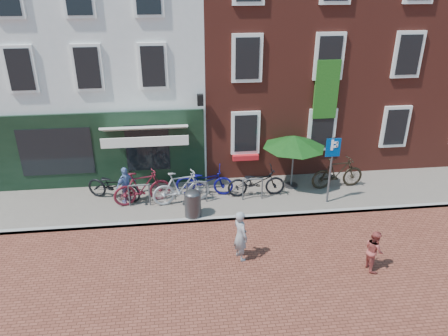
{
  "coord_description": "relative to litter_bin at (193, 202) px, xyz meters",
  "views": [
    {
      "loc": [
        -2.12,
        -12.18,
        7.64
      ],
      "look_at": [
        -0.53,
        1.21,
        1.39
      ],
      "focal_mm": 34.39,
      "sensor_mm": 36.0,
      "label": 1
    }
  ],
  "objects": [
    {
      "name": "parking_sign",
      "position": [
        4.8,
        0.38,
        1.16
      ],
      "size": [
        0.5,
        0.08,
        2.46
      ],
      "color": "#4C4C4F",
      "rests_on": "sidewalk"
    },
    {
      "name": "building_brick_mid",
      "position": [
        3.68,
        6.7,
        4.38
      ],
      "size": [
        6.0,
        8.0,
        10.0
      ],
      "primitive_type": "cube",
      "color": "maroon",
      "rests_on": "ground"
    },
    {
      "name": "bicycle_1",
      "position": [
        -1.7,
        1.1,
        0.09
      ],
      "size": [
        2.12,
        1.06,
        1.22
      ],
      "primitive_type": "imported",
      "rotation": [
        0.0,
        0.0,
        1.82
      ],
      "color": "maroon",
      "rests_on": "sidewalk"
    },
    {
      "name": "cafe_person",
      "position": [
        -2.27,
        1.2,
        0.16
      ],
      "size": [
        0.83,
        0.76,
        1.36
      ],
      "primitive_type": "imported",
      "rotation": [
        0.0,
        0.0,
        3.83
      ],
      "color": "#6A87C1",
      "rests_on": "sidewalk"
    },
    {
      "name": "bicycle_5",
      "position": [
        5.52,
        1.43,
        0.09
      ],
      "size": [
        2.08,
        0.75,
        1.22
      ],
      "primitive_type": "imported",
      "rotation": [
        0.0,
        0.0,
        1.66
      ],
      "color": "black",
      "rests_on": "sidewalk"
    },
    {
      "name": "bicycle_0",
      "position": [
        -2.74,
        1.49,
        0.03
      ],
      "size": [
        2.21,
        1.53,
        1.1
      ],
      "primitive_type": "imported",
      "rotation": [
        0.0,
        0.0,
        1.15
      ],
      "color": "black",
      "rests_on": "sidewalk"
    },
    {
      "name": "building_brick_right",
      "position": [
        9.68,
        6.7,
        4.38
      ],
      "size": [
        6.0,
        8.0,
        10.0
      ],
      "primitive_type": "cube",
      "color": "maroon",
      "rests_on": "ground"
    },
    {
      "name": "boy",
      "position": [
        4.83,
        -3.26,
        -0.02
      ],
      "size": [
        0.46,
        0.59,
        1.21
      ],
      "primitive_type": "imported",
      "rotation": [
        0.0,
        0.0,
        1.58
      ],
      "color": "#9F413B",
      "rests_on": "ground"
    },
    {
      "name": "bicycle_3",
      "position": [
        -0.35,
        0.93,
        0.09
      ],
      "size": [
        2.1,
        0.91,
        1.22
      ],
      "primitive_type": "imported",
      "rotation": [
        0.0,
        0.0,
        1.74
      ],
      "color": "#99999B",
      "rests_on": "sidewalk"
    },
    {
      "name": "sidewalk",
      "position": [
        2.68,
        1.2,
        -0.57
      ],
      "size": [
        24.0,
        3.0,
        0.1
      ],
      "primitive_type": "cube",
      "color": "slate",
      "rests_on": "ground"
    },
    {
      "name": "ground",
      "position": [
        1.68,
        -0.3,
        -0.62
      ],
      "size": [
        80.0,
        80.0,
        0.0
      ],
      "primitive_type": "plane",
      "color": "brown"
    },
    {
      "name": "bicycle_4",
      "position": [
        2.37,
        1.17,
        0.03
      ],
      "size": [
        2.1,
        0.74,
        1.1
      ],
      "primitive_type": "imported",
      "rotation": [
        0.0,
        0.0,
        1.57
      ],
      "color": "black",
      "rests_on": "sidewalk"
    },
    {
      "name": "building_stucco",
      "position": [
        -3.32,
        6.7,
        3.88
      ],
      "size": [
        8.0,
        8.0,
        9.0
      ],
      "primitive_type": "cube",
      "color": "silver",
      "rests_on": "ground"
    },
    {
      "name": "litter_bin",
      "position": [
        0.0,
        0.0,
        0.0
      ],
      "size": [
        0.55,
        0.55,
        1.02
      ],
      "color": "#3D3D40",
      "rests_on": "sidewalk"
    },
    {
      "name": "woman",
      "position": [
        1.24,
        -2.36,
        0.15
      ],
      "size": [
        0.57,
        0.67,
        1.55
      ],
      "primitive_type": "imported",
      "rotation": [
        0.0,
        0.0,
        1.98
      ],
      "color": "gray",
      "rests_on": "ground"
    },
    {
      "name": "bicycle_2",
      "position": [
        0.5,
        1.47,
        0.03
      ],
      "size": [
        2.17,
        0.99,
        1.1
      ],
      "primitive_type": "imported",
      "rotation": [
        0.0,
        0.0,
        1.45
      ],
      "color": "#0D0A5E",
      "rests_on": "sidewalk"
    },
    {
      "name": "parasol",
      "position": [
        3.84,
        1.71,
        1.4
      ],
      "size": [
        2.32,
        2.32,
        2.17
      ],
      "color": "#4C4C4F",
      "rests_on": "sidewalk"
    }
  ]
}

